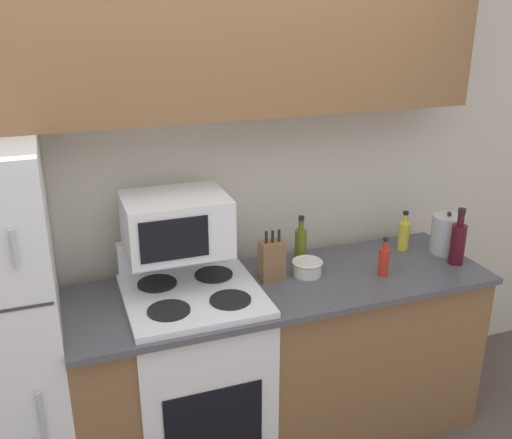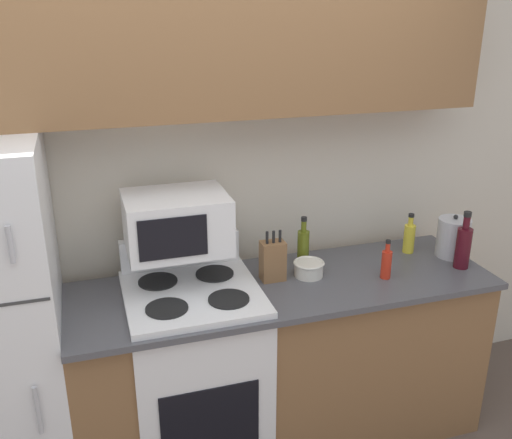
{
  "view_description": "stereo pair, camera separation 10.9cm",
  "coord_description": "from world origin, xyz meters",
  "px_view_note": "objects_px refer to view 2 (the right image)",
  "views": [
    {
      "loc": [
        -0.65,
        -1.98,
        2.17
      ],
      "look_at": [
        0.16,
        0.27,
        1.26
      ],
      "focal_mm": 40.0,
      "sensor_mm": 36.0,
      "label": 1
    },
    {
      "loc": [
        -0.55,
        -2.01,
        2.17
      ],
      "look_at": [
        0.16,
        0.27,
        1.26
      ],
      "focal_mm": 40.0,
      "sensor_mm": 36.0,
      "label": 2
    }
  ],
  "objects_px": {
    "stove": "(196,374)",
    "kettle": "(453,237)",
    "bowl": "(309,268)",
    "bottle_wine_red": "(463,246)",
    "bottle_olive_oil": "(303,246)",
    "bottle_cooking_spray": "(409,237)",
    "bottle_hot_sauce": "(386,263)",
    "knife_block": "(273,260)",
    "microwave": "(176,222)"
  },
  "relations": [
    {
      "from": "microwave",
      "to": "kettle",
      "type": "xyz_separation_m",
      "value": [
        1.45,
        -0.08,
        -0.22
      ]
    },
    {
      "from": "microwave",
      "to": "kettle",
      "type": "relative_size",
      "value": 2.0
    },
    {
      "from": "microwave",
      "to": "knife_block",
      "type": "height_order",
      "value": "microwave"
    },
    {
      "from": "microwave",
      "to": "bottle_cooking_spray",
      "type": "bearing_deg",
      "value": 1.43
    },
    {
      "from": "bowl",
      "to": "bottle_wine_red",
      "type": "distance_m",
      "value": 0.8
    },
    {
      "from": "bottle_wine_red",
      "to": "bottle_olive_oil",
      "type": "xyz_separation_m",
      "value": [
        -0.76,
        0.27,
        -0.02
      ]
    },
    {
      "from": "bottle_cooking_spray",
      "to": "kettle",
      "type": "relative_size",
      "value": 0.95
    },
    {
      "from": "microwave",
      "to": "bottle_olive_oil",
      "type": "relative_size",
      "value": 1.78
    },
    {
      "from": "bottle_hot_sauce",
      "to": "kettle",
      "type": "distance_m",
      "value": 0.49
    },
    {
      "from": "bottle_wine_red",
      "to": "bottle_olive_oil",
      "type": "distance_m",
      "value": 0.8
    },
    {
      "from": "bowl",
      "to": "bottle_wine_red",
      "type": "xyz_separation_m",
      "value": [
        0.78,
        -0.14,
        0.08
      ]
    },
    {
      "from": "stove",
      "to": "bowl",
      "type": "relative_size",
      "value": 7.17
    },
    {
      "from": "bottle_olive_oil",
      "to": "stove",
      "type": "bearing_deg",
      "value": -164.54
    },
    {
      "from": "knife_block",
      "to": "bottle_olive_oil",
      "type": "xyz_separation_m",
      "value": [
        0.2,
        0.12,
        0.0
      ]
    },
    {
      "from": "bowl",
      "to": "bottle_olive_oil",
      "type": "relative_size",
      "value": 0.59
    },
    {
      "from": "microwave",
      "to": "bottle_wine_red",
      "type": "bearing_deg",
      "value": -8.74
    },
    {
      "from": "bottle_wine_red",
      "to": "bottle_cooking_spray",
      "type": "height_order",
      "value": "bottle_wine_red"
    },
    {
      "from": "knife_block",
      "to": "kettle",
      "type": "xyz_separation_m",
      "value": [
        1.0,
        -0.02,
        0.0
      ]
    },
    {
      "from": "bottle_cooking_spray",
      "to": "bottle_olive_oil",
      "type": "bearing_deg",
      "value": 177.7
    },
    {
      "from": "knife_block",
      "to": "bottle_olive_oil",
      "type": "bearing_deg",
      "value": 29.64
    },
    {
      "from": "knife_block",
      "to": "bowl",
      "type": "xyz_separation_m",
      "value": [
        0.18,
        -0.02,
        -0.06
      ]
    },
    {
      "from": "knife_block",
      "to": "bottle_wine_red",
      "type": "height_order",
      "value": "bottle_wine_red"
    },
    {
      "from": "bottle_olive_oil",
      "to": "kettle",
      "type": "height_order",
      "value": "bottle_olive_oil"
    },
    {
      "from": "kettle",
      "to": "bowl",
      "type": "bearing_deg",
      "value": 179.97
    },
    {
      "from": "microwave",
      "to": "knife_block",
      "type": "bearing_deg",
      "value": -7.77
    },
    {
      "from": "bottle_hot_sauce",
      "to": "stove",
      "type": "bearing_deg",
      "value": 174.17
    },
    {
      "from": "bottle_cooking_spray",
      "to": "bottle_wine_red",
      "type": "bearing_deg",
      "value": -57.93
    },
    {
      "from": "kettle",
      "to": "bottle_olive_oil",
      "type": "bearing_deg",
      "value": 170.52
    },
    {
      "from": "microwave",
      "to": "bottle_wine_red",
      "type": "relative_size",
      "value": 1.54
    },
    {
      "from": "stove",
      "to": "bottle_wine_red",
      "type": "distance_m",
      "value": 1.48
    },
    {
      "from": "bowl",
      "to": "stove",
      "type": "bearing_deg",
      "value": -176.47
    },
    {
      "from": "stove",
      "to": "kettle",
      "type": "xyz_separation_m",
      "value": [
        1.41,
        0.04,
        0.53
      ]
    },
    {
      "from": "microwave",
      "to": "kettle",
      "type": "height_order",
      "value": "microwave"
    },
    {
      "from": "microwave",
      "to": "bottle_hot_sauce",
      "type": "height_order",
      "value": "microwave"
    },
    {
      "from": "bottle_wine_red",
      "to": "bottle_olive_oil",
      "type": "height_order",
      "value": "bottle_wine_red"
    },
    {
      "from": "bottle_hot_sauce",
      "to": "kettle",
      "type": "relative_size",
      "value": 0.87
    },
    {
      "from": "stove",
      "to": "microwave",
      "type": "height_order",
      "value": "microwave"
    },
    {
      "from": "stove",
      "to": "knife_block",
      "type": "bearing_deg",
      "value": 7.41
    },
    {
      "from": "bottle_wine_red",
      "to": "bottle_olive_oil",
      "type": "relative_size",
      "value": 1.15
    },
    {
      "from": "kettle",
      "to": "bottle_cooking_spray",
      "type": "bearing_deg",
      "value": 150.83
    },
    {
      "from": "bowl",
      "to": "microwave",
      "type": "bearing_deg",
      "value": 172.98
    },
    {
      "from": "bottle_wine_red",
      "to": "bottle_cooking_spray",
      "type": "xyz_separation_m",
      "value": [
        -0.16,
        0.25,
        -0.03
      ]
    },
    {
      "from": "microwave",
      "to": "bottle_hot_sauce",
      "type": "bearing_deg",
      "value": -12.1
    },
    {
      "from": "knife_block",
      "to": "bottle_olive_oil",
      "type": "relative_size",
      "value": 0.99
    },
    {
      "from": "bowl",
      "to": "bottle_hot_sauce",
      "type": "height_order",
      "value": "bottle_hot_sauce"
    },
    {
      "from": "bottle_hot_sauce",
      "to": "bottle_cooking_spray",
      "type": "distance_m",
      "value": 0.36
    },
    {
      "from": "bowl",
      "to": "bottle_olive_oil",
      "type": "bearing_deg",
      "value": 80.73
    },
    {
      "from": "knife_block",
      "to": "microwave",
      "type": "bearing_deg",
      "value": 172.23
    },
    {
      "from": "stove",
      "to": "bottle_olive_oil",
      "type": "bearing_deg",
      "value": 15.46
    },
    {
      "from": "knife_block",
      "to": "bowl",
      "type": "relative_size",
      "value": 1.67
    }
  ]
}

